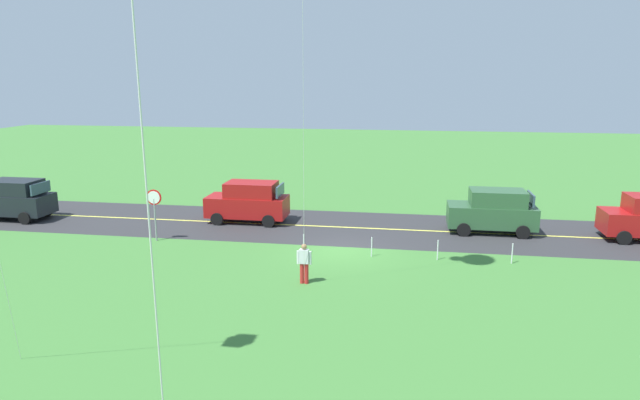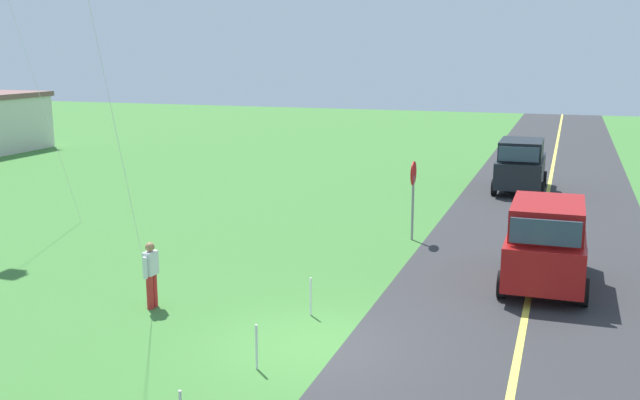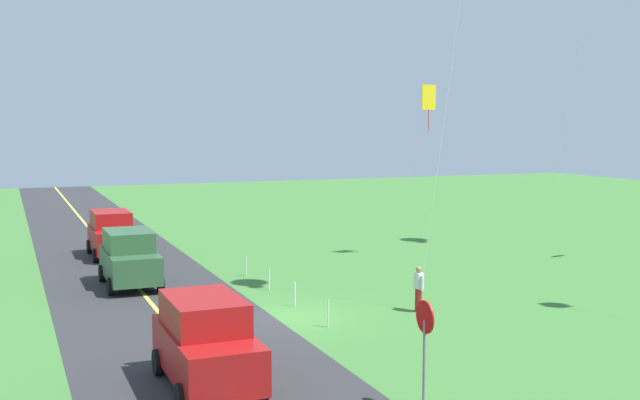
# 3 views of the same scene
# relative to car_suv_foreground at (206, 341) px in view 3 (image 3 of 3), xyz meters

# --- Properties ---
(ground_plane) EXTENTS (120.00, 120.00, 0.10)m
(ground_plane) POSITION_rel_car_suv_foreground_xyz_m (-5.67, 4.31, -1.20)
(ground_plane) COLOR #3D7533
(asphalt_road) EXTENTS (120.00, 7.00, 0.00)m
(asphalt_road) POSITION_rel_car_suv_foreground_xyz_m (-5.67, 0.31, -1.15)
(asphalt_road) COLOR #2D2D30
(asphalt_road) RESTS_ON ground
(road_centre_stripe) EXTENTS (120.00, 0.16, 0.00)m
(road_centre_stripe) POSITION_rel_car_suv_foreground_xyz_m (-5.67, 0.31, -1.15)
(road_centre_stripe) COLOR #E5E04C
(road_centre_stripe) RESTS_ON asphalt_road
(car_suv_foreground) EXTENTS (4.40, 2.12, 2.24)m
(car_suv_foreground) POSITION_rel_car_suv_foreground_xyz_m (0.00, 0.00, 0.00)
(car_suv_foreground) COLOR maroon
(car_suv_foreground) RESTS_ON ground
(car_parked_west_far) EXTENTS (4.40, 2.12, 2.24)m
(car_parked_west_far) POSITION_rel_car_suv_foreground_xyz_m (-20.45, 0.31, 0.00)
(car_parked_west_far) COLOR maroon
(car_parked_west_far) RESTS_ON ground
(car_parked_west_near) EXTENTS (4.40, 2.12, 2.24)m
(car_parked_west_near) POSITION_rel_car_suv_foreground_xyz_m (-13.00, 0.07, 0.00)
(car_parked_west_near) COLOR #2D5633
(car_parked_west_near) RESTS_ON ground
(stop_sign) EXTENTS (0.76, 0.08, 2.56)m
(stop_sign) POSITION_rel_car_suv_foreground_xyz_m (3.47, 4.21, 0.65)
(stop_sign) COLOR gray
(stop_sign) RESTS_ON ground
(person_adult_near) EXTENTS (0.58, 0.22, 1.60)m
(person_adult_near) POSITION_rel_car_suv_foreground_xyz_m (-4.78, 8.74, -0.29)
(person_adult_near) COLOR red
(person_adult_near) RESTS_ON ground
(kite_pink_drift) EXTENTS (1.12, 2.09, 8.42)m
(kite_pink_drift) POSITION_rel_car_suv_foreground_xyz_m (-14.42, 14.63, 6.52)
(kite_pink_drift) COLOR silver
(kite_pink_drift) RESTS_ON ground
(fence_post_0) EXTENTS (0.05, 0.05, 0.90)m
(fence_post_0) POSITION_rel_car_suv_foreground_xyz_m (-13.17, 5.01, -0.70)
(fence_post_0) COLOR silver
(fence_post_0) RESTS_ON ground
(fence_post_1) EXTENTS (0.05, 0.05, 0.90)m
(fence_post_1) POSITION_rel_car_suv_foreground_xyz_m (-10.03, 5.01, -0.70)
(fence_post_1) COLOR silver
(fence_post_1) RESTS_ON ground
(fence_post_2) EXTENTS (0.05, 0.05, 0.90)m
(fence_post_2) POSITION_rel_car_suv_foreground_xyz_m (-7.14, 5.01, -0.70)
(fence_post_2) COLOR silver
(fence_post_2) RESTS_ON ground
(fence_post_3) EXTENTS (0.05, 0.05, 0.90)m
(fence_post_3) POSITION_rel_car_suv_foreground_xyz_m (-4.05, 5.01, -0.70)
(fence_post_3) COLOR silver
(fence_post_3) RESTS_ON ground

